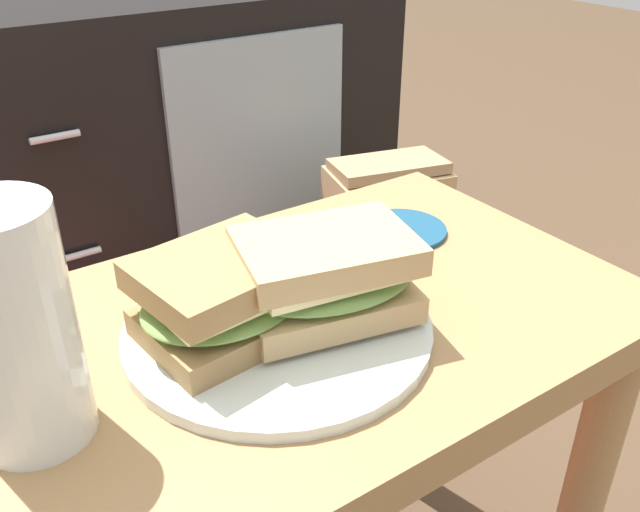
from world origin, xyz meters
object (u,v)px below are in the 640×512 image
beer_glass (16,335)px  coaster (402,230)px  paper_bag (385,238)px  sandwich_front (223,296)px  tv_cabinet (161,135)px  plate (278,328)px  sandwich_back (328,274)px

beer_glass → coaster: beer_glass is taller
coaster → paper_bag: coaster is taller
sandwich_front → beer_glass: beer_glass is taller
beer_glass → paper_bag: size_ratio=0.51×
sandwich_front → coaster: bearing=15.5°
tv_cabinet → beer_glass: 1.10m
sandwich_front → paper_bag: sandwich_front is taller
beer_glass → paper_bag: (0.73, 0.52, -0.38)m
plate → coaster: bearing=21.9°
plate → beer_glass: 0.20m
sandwich_front → paper_bag: bearing=40.7°
plate → sandwich_front: size_ratio=1.74×
tv_cabinet → coaster: tv_cabinet is taller
tv_cabinet → beer_glass: size_ratio=5.88×
paper_bag → sandwich_front: bearing=-139.3°
sandwich_back → sandwich_front: bearing=161.4°
sandwich_front → beer_glass: size_ratio=0.87×
beer_glass → paper_bag: beer_glass is taller
tv_cabinet → plate: tv_cabinet is taller
sandwich_back → tv_cabinet: bearing=76.0°
tv_cabinet → paper_bag: 0.53m
plate → beer_glass: size_ratio=1.51×
tv_cabinet → coaster: size_ratio=10.59×
tv_cabinet → coaster: (-0.09, -0.88, 0.17)m
paper_bag → beer_glass: bearing=-144.5°
sandwich_front → paper_bag: (0.58, 0.50, -0.35)m
tv_cabinet → sandwich_front: tv_cabinet is taller
sandwich_front → beer_glass: bearing=-172.9°
sandwich_back → beer_glass: beer_glass is taller
coaster → paper_bag: 0.64m
sandwich_back → paper_bag: 0.81m
sandwich_front → coaster: 0.25m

